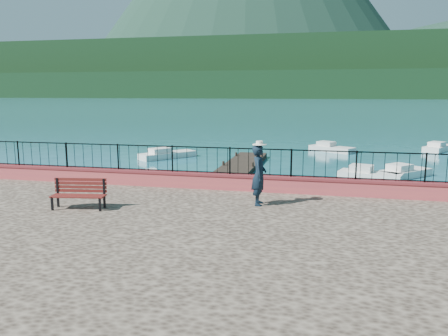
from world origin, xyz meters
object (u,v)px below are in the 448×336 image
at_px(park_bench, 79,200).
at_px(boat_5, 439,146).
at_px(boat_1, 370,173).
at_px(boat_3, 168,153).
at_px(boat_0, 155,177).
at_px(boat_4, 332,147).
at_px(person, 259,175).
at_px(boat_2, 405,170).

height_order(park_bench, boat_5, park_bench).
relative_size(boat_1, boat_5, 0.90).
bearing_deg(boat_3, park_bench, -129.70).
bearing_deg(boat_0, boat_4, 33.69).
distance_m(person, boat_1, 12.09).
height_order(boat_2, boat_5, same).
distance_m(boat_0, boat_1, 11.54).
bearing_deg(boat_5, person, -170.98).
xyz_separation_m(boat_1, boat_5, (6.63, 13.54, 0.00)).
relative_size(park_bench, person, 0.89).
relative_size(boat_4, boat_5, 0.98).
distance_m(boat_0, boat_4, 17.45).
relative_size(park_bench, boat_5, 0.46).
relative_size(park_bench, boat_3, 0.41).
bearing_deg(boat_0, park_bench, -108.06).
xyz_separation_m(person, boat_3, (-8.95, 16.09, -1.76)).
xyz_separation_m(boat_4, boat_5, (8.47, 2.42, 0.00)).
bearing_deg(person, boat_3, 25.29).
xyz_separation_m(boat_2, boat_3, (-15.42, 3.73, 0.00)).
bearing_deg(boat_3, boat_0, -125.14).
height_order(boat_4, boat_5, same).
relative_size(boat_0, boat_2, 1.09).
bearing_deg(boat_4, person, -64.52).
height_order(park_bench, boat_4, park_bench).
bearing_deg(person, boat_5, -28.09).
distance_m(boat_4, boat_5, 8.80).
bearing_deg(boat_3, boat_1, -71.72).
bearing_deg(person, park_bench, 103.95).
height_order(boat_0, boat_5, same).
bearing_deg(person, boat_4, -10.61).
bearing_deg(boat_5, boat_3, 146.36).
height_order(boat_1, boat_3, same).
relative_size(boat_1, boat_2, 1.00).
relative_size(boat_0, boat_3, 0.85).
bearing_deg(park_bench, boat_0, 88.37).
distance_m(park_bench, boat_3, 18.19).
relative_size(park_bench, boat_2, 0.52).
height_order(park_bench, boat_0, park_bench).
distance_m(boat_0, boat_5, 24.65).
xyz_separation_m(person, boat_5, (11.12, 24.63, -1.76)).
height_order(boat_3, boat_4, same).
xyz_separation_m(park_bench, boat_0, (-1.10, 8.99, -1.08)).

